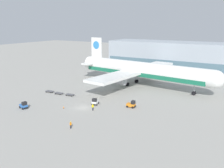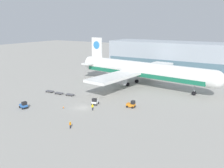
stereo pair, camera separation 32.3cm
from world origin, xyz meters
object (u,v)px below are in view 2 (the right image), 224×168
baggage_dolly_second (59,93)px  traffic_cone_near (63,107)px  baggage_tug_far (95,102)px  ground_crew_near (70,124)px  baggage_tug_mid (24,105)px  baggage_dolly_lead (50,91)px  baggage_tug_foreground (131,104)px  airplane_main (140,70)px  baggage_dolly_third (70,94)px  ground_crew_far (92,107)px

baggage_dolly_second → traffic_cone_near: (10.68, -9.73, -0.09)m
baggage_tug_far → baggage_dolly_second: size_ratio=0.73×
traffic_cone_near → ground_crew_near: bearing=-41.9°
baggage_tug_mid → baggage_dolly_lead: 16.60m
baggage_tug_foreground → airplane_main: bearing=105.7°
baggage_dolly_lead → ground_crew_near: bearing=-41.6°
baggage_dolly_second → baggage_tug_far: bearing=-14.0°
baggage_tug_foreground → traffic_cone_near: baggage_tug_foreground is taller
baggage_tug_foreground → baggage_tug_far: size_ratio=0.93×
baggage_dolly_lead → baggage_dolly_second: (4.24, -0.10, 0.00)m
traffic_cone_near → baggage_tug_foreground: bearing=33.1°
baggage_tug_foreground → baggage_dolly_second: 26.40m
baggage_tug_foreground → baggage_tug_far: bearing=-165.8°
baggage_dolly_second → baggage_dolly_third: same height
baggage_tug_foreground → baggage_dolly_second: (-26.39, -0.53, -0.49)m
airplane_main → baggage_tug_mid: bearing=-105.9°
baggage_dolly_lead → traffic_cone_near: size_ratio=6.09×
traffic_cone_near → baggage_tug_mid: bearing=-148.0°
airplane_main → baggage_tug_far: 27.43m
baggage_dolly_lead → traffic_cone_near: bearing=-37.8°
airplane_main → baggage_tug_foreground: airplane_main is taller
baggage_tug_foreground → baggage_dolly_lead: bearing=176.7°
baggage_tug_foreground → baggage_dolly_lead: 30.64m
airplane_main → traffic_cone_near: size_ratio=94.16×
baggage_dolly_third → ground_crew_far: ground_crew_far is taller
airplane_main → ground_crew_far: (0.74, -31.26, -4.74)m
ground_crew_far → baggage_tug_mid: bearing=-33.2°
baggage_tug_far → traffic_cone_near: 9.02m
baggage_dolly_third → ground_crew_far: size_ratio=2.02×
baggage_dolly_third → traffic_cone_near: size_ratio=6.09×
baggage_dolly_lead → traffic_cone_near: 17.87m
baggage_tug_far → baggage_dolly_lead: (-20.62, 2.87, -0.49)m
baggage_tug_mid → traffic_cone_near: (9.20, 5.74, -0.58)m
baggage_tug_far → baggage_dolly_lead: bearing=-113.8°
ground_crew_near → traffic_cone_near: size_ratio=2.73×
baggage_tug_foreground → baggage_dolly_third: size_ratio=0.68×
baggage_dolly_second → ground_crew_near: 28.60m
baggage_dolly_lead → ground_crew_far: ground_crew_far is taller
baggage_tug_foreground → baggage_tug_mid: (-24.91, -16.00, 0.00)m
baggage_tug_mid → ground_crew_far: bearing=40.7°
baggage_dolly_second → baggage_dolly_third: bearing=2.7°
ground_crew_far → baggage_dolly_lead: bearing=-76.7°
baggage_tug_far → ground_crew_far: size_ratio=1.47×
baggage_dolly_lead → ground_crew_far: bearing=-21.9°
baggage_tug_foreground → baggage_dolly_third: 22.18m
airplane_main → ground_crew_near: (3.33, -43.35, -4.86)m
ground_crew_far → baggage_dolly_third: bearing=-87.1°
baggage_dolly_third → ground_crew_far: 16.31m
baggage_dolly_third → ground_crew_near: (17.00, -19.71, 0.59)m
baggage_dolly_third → airplane_main: bearing=55.5°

